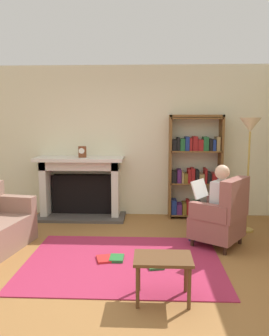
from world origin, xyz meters
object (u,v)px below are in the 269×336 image
at_px(fireplace, 81,185).
at_px(floor_lamp, 250,135).
at_px(mantel_clock, 82,152).
at_px(bookshelf, 195,170).
at_px(side_table, 163,264).
at_px(armchair_reading, 222,217).
at_px(seated_reader, 214,201).

distance_m(fireplace, floor_lamp, 2.99).
bearing_deg(mantel_clock, bookshelf, 3.93).
height_order(bookshelf, side_table, bookshelf).
distance_m(fireplace, mantel_clock, 0.62).
xyz_separation_m(armchair_reading, seated_reader, (-0.10, 0.07, 0.20)).
bearing_deg(bookshelf, seated_reader, -85.82).
height_order(mantel_clock, floor_lamp, floor_lamp).
bearing_deg(side_table, armchair_reading, 59.83).
xyz_separation_m(bookshelf, armchair_reading, (0.19, -1.42, -0.44)).
height_order(fireplace, armchair_reading, fireplace).
xyz_separation_m(fireplace, armchair_reading, (2.22, -1.39, -0.15)).
distance_m(armchair_reading, seated_reader, 0.23).
distance_m(mantel_clock, armchair_reading, 2.64).
bearing_deg(armchair_reading, bookshelf, -136.74).
distance_m(bookshelf, seated_reader, 1.38).
bearing_deg(armchair_reading, fireplace, -86.56).
height_order(fireplace, floor_lamp, floor_lamp).
xyz_separation_m(armchair_reading, side_table, (-0.86, -1.48, -0.05)).
relative_size(mantel_clock, armchair_reading, 0.20).
relative_size(side_table, floor_lamp, 0.32).
bearing_deg(floor_lamp, mantel_clock, 167.57).
height_order(fireplace, bookshelf, bookshelf).
bearing_deg(mantel_clock, fireplace, 118.14).
xyz_separation_m(bookshelf, floor_lamp, (0.72, -0.73, 0.64)).
bearing_deg(bookshelf, fireplace, -179.07).
xyz_separation_m(side_table, floor_lamp, (1.39, 2.18, 1.13)).
distance_m(bookshelf, armchair_reading, 1.50).
bearing_deg(side_table, mantel_clock, 115.23).
bearing_deg(fireplace, side_table, -64.67).
bearing_deg(armchair_reading, mantel_clock, -85.24).
relative_size(mantel_clock, seated_reader, 0.17).
height_order(mantel_clock, armchair_reading, mantel_clock).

